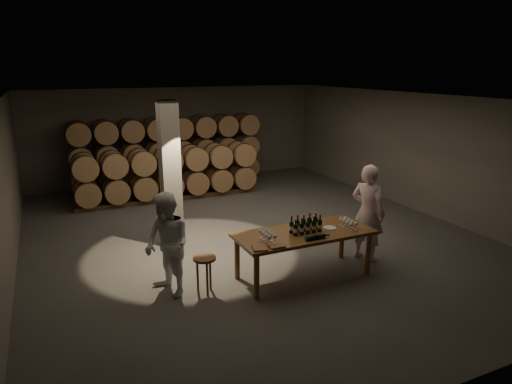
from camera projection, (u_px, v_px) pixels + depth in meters
name	position (u px, v px, depth m)	size (l,w,h in m)	color
room	(170.00, 175.00, 9.94)	(12.00, 12.00, 12.00)	#504E4B
tasting_table	(304.00, 237.00, 8.52)	(2.60, 1.10, 0.90)	brown
barrel_stack_back	(169.00, 151.00, 14.92)	(6.26, 0.95, 2.31)	brown
barrel_stack_front	(168.00, 172.00, 13.63)	(5.48, 0.95, 1.57)	brown
bottle_cluster	(306.00, 226.00, 8.45)	(0.60, 0.23, 0.34)	black
lying_bottles	(316.00, 237.00, 8.13)	(0.49, 0.09, 0.09)	black
glass_cluster_left	(268.00, 234.00, 8.06)	(0.19, 0.41, 0.16)	silver
glass_cluster_right	(348.00, 222.00, 8.70)	(0.19, 0.41, 0.16)	silver
plate	(330.00, 228.00, 8.69)	(0.25, 0.25, 0.01)	silver
notebook_near	(277.00, 246.00, 7.80)	(0.26, 0.21, 0.03)	brown
notebook_corner	(260.00, 248.00, 7.73)	(0.24, 0.30, 0.03)	brown
pen	(280.00, 246.00, 7.80)	(0.01, 0.01, 0.13)	black
stool	(205.00, 264.00, 7.97)	(0.40, 0.40, 0.67)	brown
person_man	(368.00, 213.00, 9.28)	(0.73, 0.48, 2.01)	white
person_woman	(167.00, 245.00, 7.83)	(0.89, 0.70, 1.84)	silver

